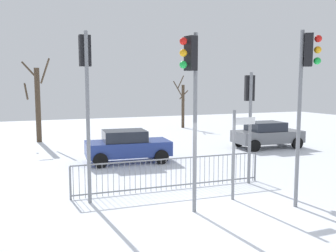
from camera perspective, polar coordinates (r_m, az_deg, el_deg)
ground_plane at (r=10.05m, az=6.86°, el=-14.04°), size 60.00×60.00×0.00m
traffic_light_rear_right at (r=10.92m, az=-12.81°, el=7.23°), size 0.33×0.57×5.05m
traffic_light_foreground_right at (r=13.20m, az=12.68°, el=3.64°), size 0.37×0.55×3.96m
traffic_light_foreground_left at (r=10.85m, az=20.86°, el=6.86°), size 0.49×0.44×5.02m
traffic_light_mid_left at (r=9.70m, az=3.69°, el=6.81°), size 0.56×0.36×4.89m
direction_sign_post at (r=11.24m, az=10.58°, el=-3.64°), size 0.79×0.09×2.77m
pedestrian_guard_railing at (r=12.31m, az=0.50°, el=-7.46°), size 6.66×0.31×1.07m
car_grey_far at (r=21.07m, az=15.31°, el=-1.26°), size 3.91×2.14×1.47m
car_blue_mid at (r=16.67m, az=-6.46°, el=-3.07°), size 3.94×2.21×1.47m
bare_tree_left at (r=23.64m, az=-19.86°, el=3.56°), size 1.66×1.65×5.14m
bare_tree_centre at (r=29.87m, az=2.33°, el=3.45°), size 1.34×1.34×4.31m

